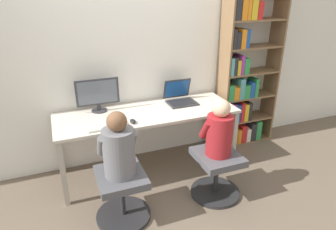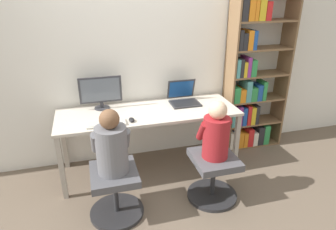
# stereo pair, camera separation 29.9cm
# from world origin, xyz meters

# --- Properties ---
(ground_plane) EXTENTS (14.00, 14.00, 0.00)m
(ground_plane) POSITION_xyz_m (0.00, 0.00, 0.00)
(ground_plane) COLOR brown
(wall_back) EXTENTS (10.00, 0.05, 2.60)m
(wall_back) POSITION_xyz_m (0.00, 0.75, 1.30)
(wall_back) COLOR silver
(wall_back) RESTS_ON ground_plane
(desk) EXTENTS (2.01, 0.69, 0.75)m
(desk) POSITION_xyz_m (0.00, 0.34, 0.68)
(desk) COLOR beige
(desk) RESTS_ON ground_plane
(desktop_monitor) EXTENTS (0.47, 0.17, 0.37)m
(desktop_monitor) POSITION_xyz_m (-0.49, 0.57, 0.94)
(desktop_monitor) COLOR #333338
(desktop_monitor) RESTS_ON desk
(laptop) EXTENTS (0.34, 0.33, 0.26)m
(laptop) POSITION_xyz_m (0.46, 0.49, 0.80)
(laptop) COLOR #2D2D30
(laptop) RESTS_ON desk
(keyboard) EXTENTS (0.39, 0.16, 0.03)m
(keyboard) POSITION_xyz_m (-0.49, 0.12, 0.76)
(keyboard) COLOR silver
(keyboard) RESTS_ON desk
(computer_mouse_by_keyboard) EXTENTS (0.06, 0.10, 0.04)m
(computer_mouse_by_keyboard) POSITION_xyz_m (-0.23, 0.13, 0.76)
(computer_mouse_by_keyboard) COLOR black
(computer_mouse_by_keyboard) RESTS_ON desk
(office_chair_left) EXTENTS (0.52, 0.52, 0.49)m
(office_chair_left) POSITION_xyz_m (-0.48, -0.34, 0.27)
(office_chair_left) COLOR #262628
(office_chair_left) RESTS_ON ground_plane
(office_chair_right) EXTENTS (0.52, 0.52, 0.49)m
(office_chair_right) POSITION_xyz_m (0.51, -0.36, 0.27)
(office_chair_right) COLOR #262628
(office_chair_right) RESTS_ON ground_plane
(person_at_monitor) EXTENTS (0.34, 0.30, 0.60)m
(person_at_monitor) POSITION_xyz_m (-0.48, -0.34, 0.75)
(person_at_monitor) COLOR slate
(person_at_monitor) RESTS_ON office_chair_left
(person_at_laptop) EXTENTS (0.31, 0.28, 0.58)m
(person_at_laptop) POSITION_xyz_m (0.51, -0.35, 0.74)
(person_at_laptop) COLOR maroon
(person_at_laptop) RESTS_ON office_chair_right
(bookshelf) EXTENTS (0.80, 0.29, 2.00)m
(bookshelf) POSITION_xyz_m (1.38, 0.55, 0.92)
(bookshelf) COLOR brown
(bookshelf) RESTS_ON ground_plane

